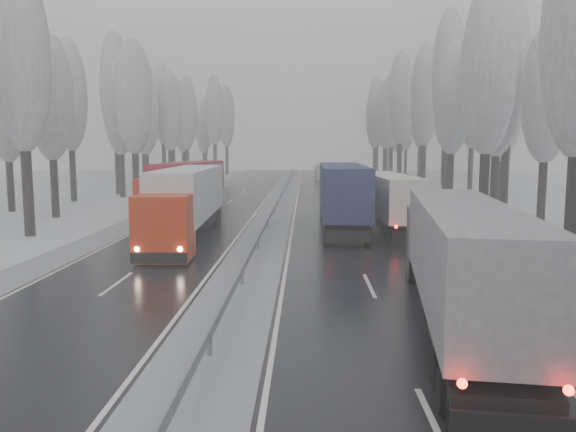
# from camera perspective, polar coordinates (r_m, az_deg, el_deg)

# --- Properties ---
(ground) EXTENTS (260.00, 260.00, 0.00)m
(ground) POSITION_cam_1_polar(r_m,az_deg,el_deg) (12.34, -11.29, -20.49)
(ground) COLOR silver
(ground) RESTS_ON ground
(carriageway_right) EXTENTS (7.50, 200.00, 0.03)m
(carriageway_right) POSITION_cam_1_polar(r_m,az_deg,el_deg) (41.13, 5.43, -0.95)
(carriageway_right) COLOR black
(carriageway_right) RESTS_ON ground
(carriageway_left) EXTENTS (7.50, 200.00, 0.03)m
(carriageway_left) POSITION_cam_1_polar(r_m,az_deg,el_deg) (41.79, -9.09, -0.88)
(carriageway_left) COLOR black
(carriageway_left) RESTS_ON ground
(median_slush) EXTENTS (3.00, 200.00, 0.04)m
(median_slush) POSITION_cam_1_polar(r_m,az_deg,el_deg) (41.13, -1.88, -0.91)
(median_slush) COLOR #989AA0
(median_slush) RESTS_ON ground
(shoulder_right) EXTENTS (2.40, 200.00, 0.04)m
(shoulder_right) POSITION_cam_1_polar(r_m,az_deg,el_deg) (41.75, 12.23, -0.95)
(shoulder_right) COLOR #989AA0
(shoulder_right) RESTS_ON ground
(shoulder_left) EXTENTS (2.40, 200.00, 0.04)m
(shoulder_left) POSITION_cam_1_polar(r_m,az_deg,el_deg) (42.99, -15.58, -0.82)
(shoulder_left) COLOR #989AA0
(shoulder_left) RESTS_ON ground
(median_guardrail) EXTENTS (0.12, 200.00, 0.76)m
(median_guardrail) POSITION_cam_1_polar(r_m,az_deg,el_deg) (41.04, -1.89, -0.12)
(median_guardrail) COLOR slate
(median_guardrail) RESTS_ON ground
(tree_18) EXTENTS (3.60, 3.60, 16.58)m
(tree_18) POSITION_cam_1_polar(r_m,az_deg,el_deg) (39.85, 19.72, 13.84)
(tree_18) COLOR black
(tree_18) RESTS_ON ground
(tree_19) EXTENTS (3.60, 3.60, 14.57)m
(tree_19) POSITION_cam_1_polar(r_m,az_deg,el_deg) (45.34, 24.84, 11.09)
(tree_19) COLOR black
(tree_19) RESTS_ON ground
(tree_20) EXTENTS (3.60, 3.60, 15.71)m
(tree_20) POSITION_cam_1_polar(r_m,az_deg,el_deg) (48.52, 20.58, 11.84)
(tree_20) COLOR black
(tree_20) RESTS_ON ground
(tree_21) EXTENTS (3.60, 3.60, 18.62)m
(tree_21) POSITION_cam_1_polar(r_m,az_deg,el_deg) (53.20, 21.58, 13.34)
(tree_21) COLOR black
(tree_21) RESTS_ON ground
(tree_22) EXTENTS (3.60, 3.60, 15.86)m
(tree_22) POSITION_cam_1_polar(r_m,az_deg,el_deg) (58.26, 16.40, 11.21)
(tree_22) COLOR black
(tree_22) RESTS_ON ground
(tree_23) EXTENTS (3.60, 3.60, 13.55)m
(tree_23) POSITION_cam_1_polar(r_m,az_deg,el_deg) (63.80, 20.98, 9.31)
(tree_23) COLOR black
(tree_23) RESTS_ON ground
(tree_24) EXTENTS (3.60, 3.60, 20.49)m
(tree_24) POSITION_cam_1_polar(r_m,az_deg,el_deg) (63.99, 16.02, 13.47)
(tree_24) COLOR black
(tree_24) RESTS_ON ground
(tree_25) EXTENTS (3.60, 3.60, 19.44)m
(tree_25) POSITION_cam_1_polar(r_m,az_deg,el_deg) (69.67, 20.82, 12.18)
(tree_25) COLOR black
(tree_25) RESTS_ON ground
(tree_26) EXTENTS (3.60, 3.60, 18.78)m
(tree_26) POSITION_cam_1_polar(r_m,az_deg,el_deg) (73.75, 13.74, 11.79)
(tree_26) COLOR black
(tree_26) RESTS_ON ground
(tree_27) EXTENTS (3.60, 3.60, 17.62)m
(tree_27) POSITION_cam_1_polar(r_m,az_deg,el_deg) (79.29, 18.27, 10.75)
(tree_27) COLOR black
(tree_27) RESTS_ON ground
(tree_28) EXTENTS (3.60, 3.60, 19.62)m
(tree_28) POSITION_cam_1_polar(r_m,az_deg,el_deg) (84.04, 11.39, 11.60)
(tree_28) COLOR black
(tree_28) RESTS_ON ground
(tree_29) EXTENTS (3.60, 3.60, 18.11)m
(tree_29) POSITION_cam_1_polar(r_m,az_deg,el_deg) (89.35, 15.68, 10.58)
(tree_29) COLOR black
(tree_29) RESTS_ON ground
(tree_30) EXTENTS (3.60, 3.60, 17.86)m
(tree_30) POSITION_cam_1_polar(r_m,az_deg,el_deg) (93.59, 10.50, 10.45)
(tree_30) COLOR black
(tree_30) RESTS_ON ground
(tree_31) EXTENTS (3.60, 3.60, 18.58)m
(tree_31) POSITION_cam_1_polar(r_m,az_deg,el_deg) (98.59, 13.60, 10.46)
(tree_31) COLOR black
(tree_31) RESTS_ON ground
(tree_32) EXTENTS (3.60, 3.60, 17.33)m
(tree_32) POSITION_cam_1_polar(r_m,az_deg,el_deg) (101.00, 9.88, 10.01)
(tree_32) COLOR black
(tree_32) RESTS_ON ground
(tree_33) EXTENTS (3.60, 3.60, 14.33)m
(tree_33) POSITION_cam_1_polar(r_m,az_deg,el_deg) (105.34, 11.26, 8.80)
(tree_33) COLOR black
(tree_33) RESTS_ON ground
(tree_34) EXTENTS (3.60, 3.60, 17.63)m
(tree_34) POSITION_cam_1_polar(r_m,az_deg,el_deg) (107.93, 8.87, 9.93)
(tree_34) COLOR black
(tree_34) RESTS_ON ground
(tree_35) EXTENTS (3.60, 3.60, 18.25)m
(tree_35) POSITION_cam_1_polar(r_m,az_deg,el_deg) (113.37, 13.31, 9.88)
(tree_35) COLOR black
(tree_35) RESTS_ON ground
(tree_36) EXTENTS (3.60, 3.60, 20.23)m
(tree_36) POSITION_cam_1_polar(r_m,az_deg,el_deg) (117.94, 8.92, 10.47)
(tree_36) COLOR black
(tree_36) RESTS_ON ground
(tree_37) EXTENTS (3.60, 3.60, 16.37)m
(tree_37) POSITION_cam_1_polar(r_m,az_deg,el_deg) (122.80, 11.94, 9.12)
(tree_37) COLOR black
(tree_37) RESTS_ON ground
(tree_38) EXTENTS (3.60, 3.60, 17.97)m
(tree_38) POSITION_cam_1_polar(r_m,az_deg,el_deg) (128.54, 9.08, 9.54)
(tree_38) COLOR black
(tree_38) RESTS_ON ground
(tree_39) EXTENTS (3.60, 3.60, 16.19)m
(tree_39) POSITION_cam_1_polar(r_m,az_deg,el_deg) (132.83, 10.07, 8.94)
(tree_39) COLOR black
(tree_39) RESTS_ON ground
(tree_58) EXTENTS (3.60, 3.60, 17.21)m
(tree_58) POSITION_cam_1_polar(r_m,az_deg,el_deg) (39.80, -25.54, 14.17)
(tree_58) COLOR black
(tree_58) RESTS_ON ground
(tree_60) EXTENTS (3.60, 3.60, 14.84)m
(tree_60) POSITION_cam_1_polar(r_m,az_deg,el_deg) (49.41, -23.02, 10.99)
(tree_60) COLOR black
(tree_60) RESTS_ON ground
(tree_61) EXTENTS (3.60, 3.60, 13.95)m
(tree_61) POSITION_cam_1_polar(r_m,az_deg,el_deg) (55.50, -26.74, 9.71)
(tree_61) COLOR black
(tree_61) RESTS_ON ground
(tree_62) EXTENTS (3.60, 3.60, 16.04)m
(tree_62) POSITION_cam_1_polar(r_m,az_deg,el_deg) (57.03, -15.43, 11.45)
(tree_62) COLOR black
(tree_62) RESTS_ON ground
(tree_63) EXTENTS (3.60, 3.60, 16.88)m
(tree_63) POSITION_cam_1_polar(r_m,az_deg,el_deg) (63.51, -21.33, 11.23)
(tree_63) COLOR black
(tree_63) RESTS_ON ground
(tree_64) EXTENTS (3.60, 3.60, 15.42)m
(tree_64) POSITION_cam_1_polar(r_m,az_deg,el_deg) (66.85, -16.72, 10.37)
(tree_64) COLOR black
(tree_64) RESTS_ON ground
(tree_65) EXTENTS (3.60, 3.60, 19.48)m
(tree_65) POSITION_cam_1_polar(r_m,az_deg,el_deg) (71.41, -17.15, 12.21)
(tree_65) COLOR black
(tree_65) RESTS_ON ground
(tree_66) EXTENTS (3.60, 3.60, 15.23)m
(tree_66) POSITION_cam_1_polar(r_m,az_deg,el_deg) (76.01, -14.32, 9.91)
(tree_66) COLOR black
(tree_66) RESTS_ON ground
(tree_67) EXTENTS (3.60, 3.60, 17.09)m
(tree_67) POSITION_cam_1_polar(r_m,az_deg,el_deg) (80.30, -14.52, 10.59)
(tree_67) COLOR black
(tree_67) RESTS_ON ground
(tree_68) EXTENTS (3.60, 3.60, 16.65)m
(tree_68) POSITION_cam_1_polar(r_m,az_deg,el_deg) (82.19, -11.95, 10.38)
(tree_68) COLOR black
(tree_68) RESTS_ON ground
(tree_69) EXTENTS (3.60, 3.60, 19.35)m
(tree_69) POSITION_cam_1_polar(r_m,az_deg,el_deg) (87.40, -14.49, 11.22)
(tree_69) COLOR black
(tree_69) RESTS_ON ground
(tree_70) EXTENTS (3.60, 3.60, 17.09)m
(tree_70) POSITION_cam_1_polar(r_m,az_deg,el_deg) (91.97, -10.30, 10.21)
(tree_70) COLOR black
(tree_70) RESTS_ON ground
(tree_71) EXTENTS (3.60, 3.60, 19.61)m
(tree_71) POSITION_cam_1_polar(r_m,az_deg,el_deg) (97.04, -12.62, 10.93)
(tree_71) COLOR black
(tree_71) RESTS_ON ground
(tree_72) EXTENTS (3.60, 3.60, 15.11)m
(tree_72) POSITION_cam_1_polar(r_m,az_deg,el_deg) (101.58, -10.63, 9.17)
(tree_72) COLOR black
(tree_72) RESTS_ON ground
(tree_73) EXTENTS (3.60, 3.60, 17.22)m
(tree_73) POSITION_cam_1_polar(r_m,az_deg,el_deg) (106.18, -11.72, 9.78)
(tree_73) COLOR black
(tree_73) RESTS_ON ground
(tree_74) EXTENTS (3.60, 3.60, 19.68)m
(tree_74) POSITION_cam_1_polar(r_m,az_deg,el_deg) (111.61, -7.49, 10.52)
(tree_74) COLOR black
(tree_74) RESTS_ON ground
(tree_75) EXTENTS (3.60, 3.60, 18.60)m
(tree_75) POSITION_cam_1_polar(r_m,az_deg,el_deg) (117.26, -11.64, 9.93)
(tree_75) COLOR black
(tree_75) RESTS_ON ground
(tree_76) EXTENTS (3.60, 3.60, 18.55)m
(tree_76) POSITION_cam_1_polar(r_m,az_deg,el_deg) (120.69, -6.28, 9.93)
(tree_76) COLOR black
(tree_76) RESTS_ON ground
(tree_77) EXTENTS (3.60, 3.60, 14.32)m
(tree_77) POSITION_cam_1_polar(r_m,az_deg,el_deg) (125.42, -8.58, 8.55)
(tree_77) COLOR black
(tree_77) RESTS_ON ground
(tree_78) EXTENTS (3.60, 3.60, 19.55)m
(tree_78) POSITION_cam_1_polar(r_m,az_deg,el_deg) (127.75, -7.45, 10.03)
(tree_78) COLOR black
(tree_78) RESTS_ON ground
(tree_79) EXTENTS (3.60, 3.60, 17.07)m
(tree_79) POSITION_cam_1_polar(r_m,az_deg,el_deg) (132.08, -8.36, 9.23)
(tree_79) COLOR black
(tree_79) RESTS_ON ground
(truck_grey_tarp) EXTENTS (4.42, 15.73, 4.00)m
(truck_grey_tarp) POSITION_cam_1_polar(r_m,az_deg,el_deg) (18.53, 16.91, -3.69)
(truck_grey_tarp) COLOR #4C4C51
(truck_grey_tarp) RESTS_ON ground
(truck_blue_box) EXTENTS (2.98, 17.60, 4.50)m
(truck_blue_box) POSITION_cam_1_polar(r_m,az_deg,el_deg) (38.90, 5.43, 2.47)
(truck_blue_box) COLOR navy
(truck_blue_box) RESTS_ON ground
(truck_cream_box) EXTENTS (3.08, 15.10, 3.85)m
(truck_cream_box) POSITION_cam_1_polar(r_m,az_deg,el_deg) (39.50, 9.91, 1.91)
(truck_cream_box) COLOR #9C988B
(truck_cream_box) RESTS_ON ground
(box_truck_distant) EXTENTS (3.27, 8.03, 2.92)m
(box_truck_distant) POSITION_cam_1_polar(r_m,az_deg,el_deg) (92.50, 3.76, 4.38)
(box_truck_distant) COLOR silver
(box_truck_distant) RESTS_ON ground
(truck_red_white) EXTENTS (3.40, 17.17, 4.38)m
(truck_red_white) POSITION_cam_1_polar(r_m,az_deg,el_deg) (34.79, -10.27, 1.74)
(truck_red_white) COLOR #B9270A
(truck_red_white) RESTS_ON ground
(truck_red_red) EXTENTS (4.69, 17.09, 4.34)m
(truck_red_red) POSITION_cam_1_polar(r_m,az_deg,el_deg) (50.52, -10.39, 3.31)
(truck_red_red) COLOR #B91B0A
(truck_red_red) RESTS_ON ground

